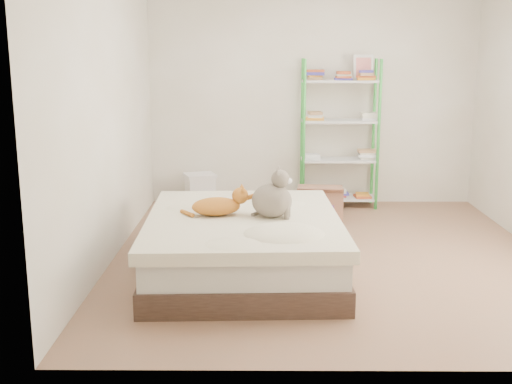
{
  "coord_description": "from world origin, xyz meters",
  "views": [
    {
      "loc": [
        -0.61,
        -5.46,
        1.79
      ],
      "look_at": [
        -0.64,
        -0.17,
        0.62
      ],
      "focal_mm": 45.0,
      "sensor_mm": 36.0,
      "label": 1
    }
  ],
  "objects_px": {
    "bed": "(243,245)",
    "white_bin": "(200,190)",
    "grey_cat": "(272,193)",
    "shelf_unit": "(340,136)",
    "cardboard_box": "(320,203)",
    "orange_cat": "(216,204)"
  },
  "relations": [
    {
      "from": "cardboard_box",
      "to": "orange_cat",
      "type": "bearing_deg",
      "value": -115.05
    },
    {
      "from": "cardboard_box",
      "to": "shelf_unit",
      "type": "bearing_deg",
      "value": 70.88
    },
    {
      "from": "grey_cat",
      "to": "shelf_unit",
      "type": "relative_size",
      "value": 0.23
    },
    {
      "from": "shelf_unit",
      "to": "white_bin",
      "type": "relative_size",
      "value": 4.18
    },
    {
      "from": "orange_cat",
      "to": "cardboard_box",
      "type": "xyz_separation_m",
      "value": [
        1.0,
        1.73,
        -0.41
      ]
    },
    {
      "from": "bed",
      "to": "grey_cat",
      "type": "xyz_separation_m",
      "value": [
        0.23,
        -0.04,
        0.44
      ]
    },
    {
      "from": "grey_cat",
      "to": "cardboard_box",
      "type": "distance_m",
      "value": 1.94
    },
    {
      "from": "bed",
      "to": "shelf_unit",
      "type": "height_order",
      "value": "shelf_unit"
    },
    {
      "from": "white_bin",
      "to": "grey_cat",
      "type": "bearing_deg",
      "value": -71.42
    },
    {
      "from": "bed",
      "to": "white_bin",
      "type": "distance_m",
      "value": 2.39
    },
    {
      "from": "white_bin",
      "to": "orange_cat",
      "type": "bearing_deg",
      "value": -81.44
    },
    {
      "from": "cardboard_box",
      "to": "white_bin",
      "type": "relative_size",
      "value": 1.24
    },
    {
      "from": "bed",
      "to": "white_bin",
      "type": "relative_size",
      "value": 4.72
    },
    {
      "from": "bed",
      "to": "cardboard_box",
      "type": "xyz_separation_m",
      "value": [
        0.78,
        1.76,
        -0.07
      ]
    },
    {
      "from": "grey_cat",
      "to": "shelf_unit",
      "type": "xyz_separation_m",
      "value": [
        0.82,
        2.39,
        0.14
      ]
    },
    {
      "from": "bed",
      "to": "orange_cat",
      "type": "xyz_separation_m",
      "value": [
        -0.22,
        0.02,
        0.34
      ]
    },
    {
      "from": "orange_cat",
      "to": "bed",
      "type": "bearing_deg",
      "value": -14.59
    },
    {
      "from": "shelf_unit",
      "to": "white_bin",
      "type": "distance_m",
      "value": 1.73
    },
    {
      "from": "bed",
      "to": "white_bin",
      "type": "bearing_deg",
      "value": 101.63
    },
    {
      "from": "grey_cat",
      "to": "shelf_unit",
      "type": "bearing_deg",
      "value": -10.67
    },
    {
      "from": "grey_cat",
      "to": "white_bin",
      "type": "relative_size",
      "value": 0.94
    },
    {
      "from": "orange_cat",
      "to": "white_bin",
      "type": "distance_m",
      "value": 2.36
    }
  ]
}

